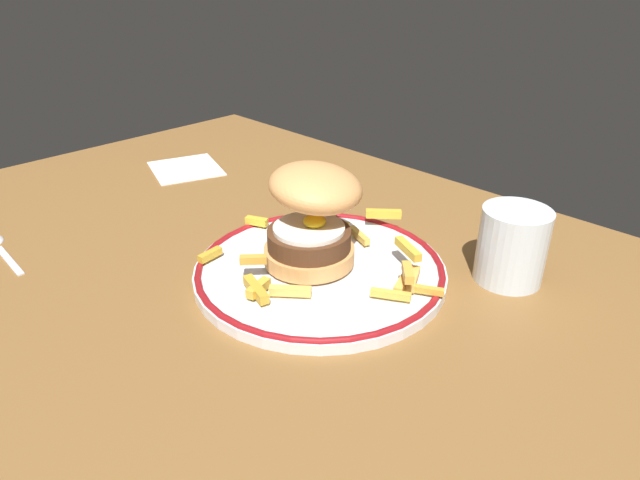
{
  "coord_description": "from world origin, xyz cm",
  "views": [
    {
      "loc": [
        37.05,
        -33.82,
        33.25
      ],
      "look_at": [
        -1.46,
        4.83,
        4.6
      ],
      "focal_mm": 31.22,
      "sensor_mm": 36.0,
      "label": 1
    }
  ],
  "objects_px": {
    "dinner_plate": "(320,269)",
    "burger": "(313,214)",
    "water_glass": "(511,250)",
    "napkin": "(186,168)"
  },
  "relations": [
    {
      "from": "dinner_plate",
      "to": "napkin",
      "type": "bearing_deg",
      "value": 168.22
    },
    {
      "from": "burger",
      "to": "napkin",
      "type": "relative_size",
      "value": 1.17
    },
    {
      "from": "water_glass",
      "to": "dinner_plate",
      "type": "bearing_deg",
      "value": -136.88
    },
    {
      "from": "water_glass",
      "to": "napkin",
      "type": "relative_size",
      "value": 0.72
    },
    {
      "from": "water_glass",
      "to": "napkin",
      "type": "distance_m",
      "value": 0.57
    },
    {
      "from": "dinner_plate",
      "to": "water_glass",
      "type": "xyz_separation_m",
      "value": [
        0.15,
        0.14,
        0.03
      ]
    },
    {
      "from": "dinner_plate",
      "to": "burger",
      "type": "distance_m",
      "value": 0.06
    },
    {
      "from": "dinner_plate",
      "to": "burger",
      "type": "bearing_deg",
      "value": 162.64
    },
    {
      "from": "dinner_plate",
      "to": "napkin",
      "type": "relative_size",
      "value": 2.43
    },
    {
      "from": "dinner_plate",
      "to": "water_glass",
      "type": "relative_size",
      "value": 3.35
    }
  ]
}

